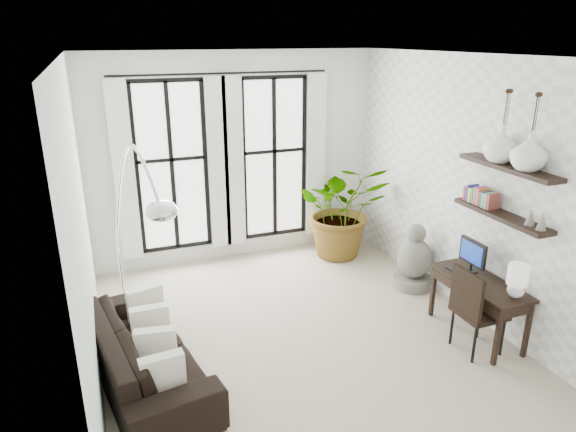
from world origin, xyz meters
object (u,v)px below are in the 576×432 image
arc_lamp (133,190)px  buddha (414,261)px  sofa (144,351)px  plant (342,209)px  desk (483,285)px  desk_chair (474,306)px

arc_lamp → buddha: 3.93m
sofa → plant: bearing=-66.4°
plant → desk: bearing=-81.6°
sofa → buddha: buddha is taller
plant → buddha: size_ratio=1.64×
buddha → sofa: bearing=-168.4°
desk_chair → desk: bearing=34.4°
arc_lamp → plant: bearing=22.5°
sofa → desk_chair: (3.46, -0.80, 0.25)m
arc_lamp → desk: bearing=-21.5°
desk_chair → buddha: 1.61m
desk → buddha: 1.41m
desk → plant: bearing=98.4°
desk → sofa: bearing=170.8°
desk_chair → buddha: desk_chair is taller
desk → arc_lamp: size_ratio=0.52×
sofa → arc_lamp: arc_lamp is taller
arc_lamp → buddha: size_ratio=2.45×
sofa → plant: plant is taller
sofa → desk: (3.75, -0.61, 0.36)m
plant → buddha: bearing=-72.8°
buddha → arc_lamp: bearing=179.1°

